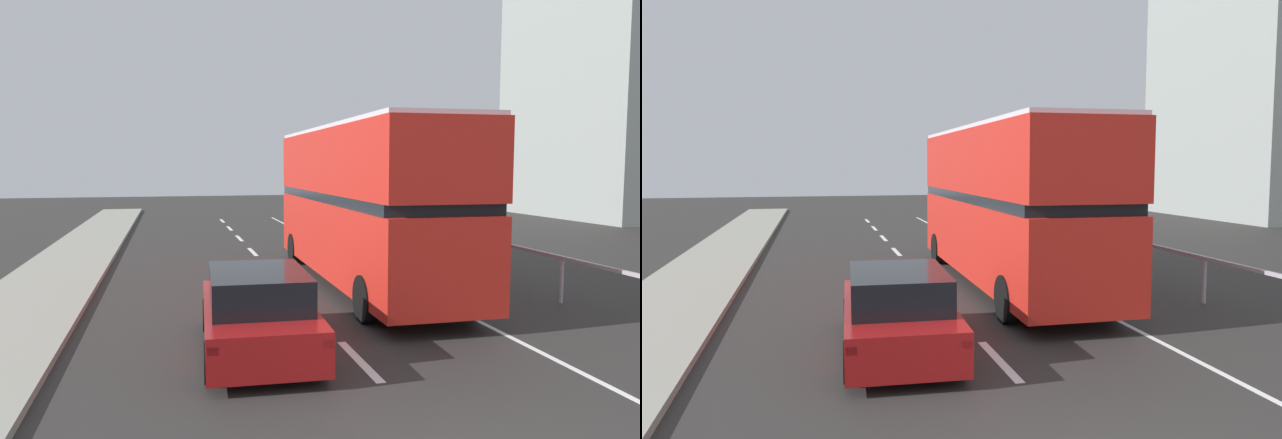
% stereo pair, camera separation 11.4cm
% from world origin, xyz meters
% --- Properties ---
extents(lane_paint_markings, '(3.36, 46.00, 0.01)m').
position_xyz_m(lane_paint_markings, '(1.91, 8.91, 0.00)').
color(lane_paint_markings, silver).
rests_on(lane_paint_markings, ground).
extents(bridge_side_railing, '(0.10, 42.00, 1.13)m').
position_xyz_m(bridge_side_railing, '(5.96, 9.00, 0.91)').
color(bridge_side_railing, '#ABABB4').
rests_on(bridge_side_railing, ground).
extents(double_decker_bus_red, '(2.67, 10.77, 4.30)m').
position_xyz_m(double_decker_bus_red, '(2.07, 10.49, 2.30)').
color(double_decker_bus_red, red).
rests_on(double_decker_bus_red, ground).
extents(hatchback_car_near, '(2.05, 4.39, 1.47)m').
position_xyz_m(hatchback_car_near, '(-1.58, 5.34, 0.70)').
color(hatchback_car_near, maroon).
rests_on(hatchback_car_near, ground).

